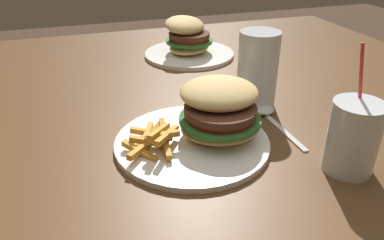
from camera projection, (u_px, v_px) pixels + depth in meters
name	position (u px, v px, depth m)	size (l,w,h in m)	color
dining_table	(216.00, 142.00, 0.80)	(1.34, 1.31, 0.77)	brown
meal_plate_near	(209.00, 121.00, 0.63)	(0.26, 0.26, 0.11)	white
beer_glass	(257.00, 72.00, 0.74)	(0.08, 0.08, 0.15)	silver
juice_glass	(352.00, 140.00, 0.55)	(0.08, 0.08, 0.19)	silver
spoon	(263.00, 110.00, 0.74)	(0.05, 0.19, 0.02)	silver
meal_plate_far	(188.00, 42.00, 1.04)	(0.25, 0.25, 0.11)	white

